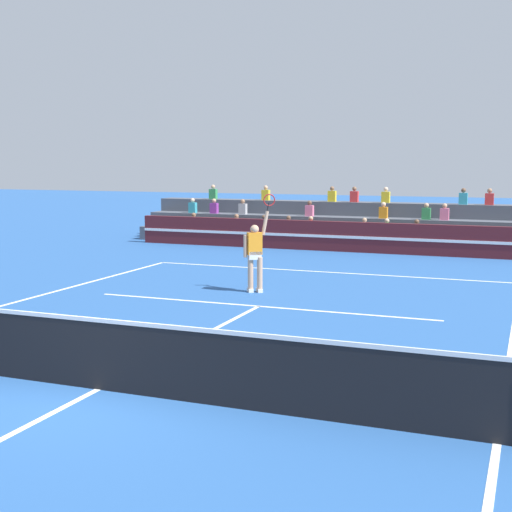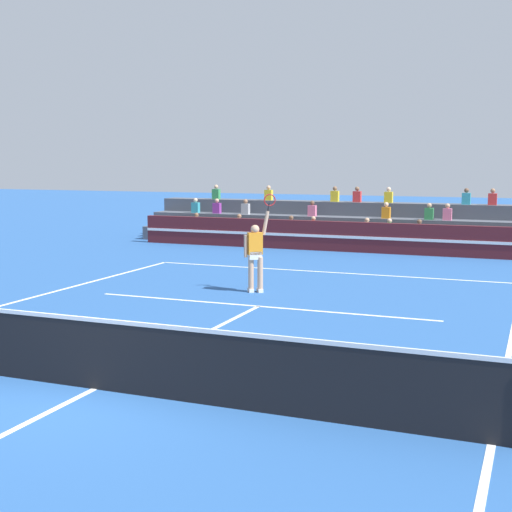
{
  "view_description": "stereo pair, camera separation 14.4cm",
  "coord_description": "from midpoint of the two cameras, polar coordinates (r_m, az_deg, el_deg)",
  "views": [
    {
      "loc": [
        5.79,
        -8.45,
        3.28
      ],
      "look_at": [
        -0.22,
        6.83,
        1.1
      ],
      "focal_mm": 50.0,
      "sensor_mm": 36.0,
      "label": 1
    },
    {
      "loc": [
        5.92,
        -8.4,
        3.28
      ],
      "look_at": [
        -0.22,
        6.83,
        1.1
      ],
      "focal_mm": 50.0,
      "sensor_mm": 36.0,
      "label": 2
    }
  ],
  "objects": [
    {
      "name": "tennis_ball",
      "position": [
        11.42,
        1.47,
        -8.95
      ],
      "size": [
        0.07,
        0.07,
        0.07
      ],
      "primitive_type": "sphere",
      "color": "#C6DB33",
      "rests_on": "ground"
    },
    {
      "name": "ground_plane",
      "position": [
        10.77,
        -12.9,
        -10.37
      ],
      "size": [
        120.0,
        120.0,
        0.0
      ],
      "primitive_type": "plane",
      "color": "#285699"
    },
    {
      "name": "court_lines",
      "position": [
        10.77,
        -12.9,
        -10.35
      ],
      "size": [
        11.1,
        23.9,
        0.01
      ],
      "color": "white",
      "rests_on": "ground"
    },
    {
      "name": "tennis_net",
      "position": [
        10.62,
        -12.98,
        -7.57
      ],
      "size": [
        12.0,
        0.1,
        1.1
      ],
      "color": "black",
      "rests_on": "ground"
    },
    {
      "name": "tennis_player",
      "position": [
        17.9,
        -0.3,
        0.21
      ],
      "size": [
        0.7,
        0.53,
        2.5
      ],
      "color": "tan",
      "rests_on": "ground"
    },
    {
      "name": "bleacher_stand",
      "position": [
        28.58,
        9.58,
        2.19
      ],
      "size": [
        19.59,
        2.85,
        2.28
      ],
      "color": "#4C515B",
      "rests_on": "ground"
    },
    {
      "name": "sponsor_banner_wall",
      "position": [
        26.13,
        8.4,
        1.48
      ],
      "size": [
        18.0,
        0.26,
        1.1
      ],
      "color": "#51191E",
      "rests_on": "ground"
    }
  ]
}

